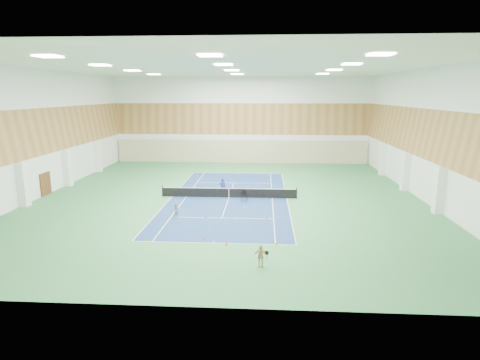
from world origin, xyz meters
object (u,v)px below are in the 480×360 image
tennis_net (229,192)px  coach (223,187)px  child_court (176,210)px  ball_cart (244,196)px  child_apron (260,256)px

tennis_net → coach: 0.95m
child_court → ball_cart: size_ratio=1.22×
coach → child_apron: size_ratio=1.35×
tennis_net → coach: bearing=137.9°
child_court → ball_cart: 7.37m
coach → child_court: size_ratio=1.49×
tennis_net → coach: size_ratio=7.28×
child_court → ball_cart: child_court is taller
tennis_net → child_court: size_ratio=10.83×
tennis_net → child_apron: bearing=-78.4°
child_apron → ball_cart: 14.24m
coach → ball_cart: size_ratio=1.82×
child_court → child_apron: 11.18m
child_apron → coach: bearing=108.3°
ball_cart → child_apron: bearing=-79.1°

